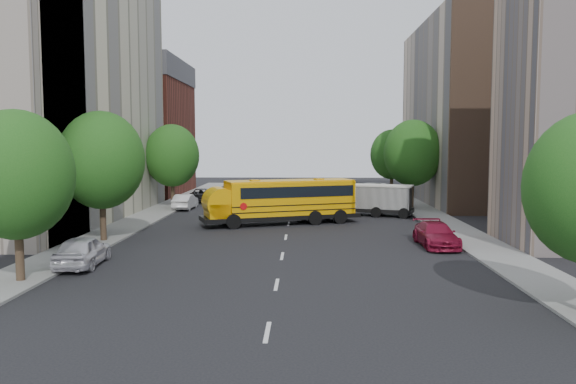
{
  "coord_description": "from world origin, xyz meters",
  "views": [
    {
      "loc": [
        1.16,
        -37.29,
        5.98
      ],
      "look_at": [
        0.02,
        2.0,
        2.54
      ],
      "focal_mm": 35.0,
      "sensor_mm": 36.0,
      "label": 1
    }
  ],
  "objects_px": {
    "street_tree_0": "(16,175)",
    "safari_truck": "(377,199)",
    "street_tree_2": "(172,156)",
    "parked_car_2": "(201,195)",
    "parked_car_1": "(185,202)",
    "street_tree_5": "(392,154)",
    "parked_car_0": "(83,251)",
    "street_tree_4": "(413,153)",
    "parked_car_5": "(373,190)",
    "parked_car_3": "(436,235)",
    "parked_car_4": "(387,201)",
    "street_tree_1": "(101,160)",
    "school_bus": "(280,199)"
  },
  "relations": [
    {
      "from": "parked_car_0",
      "to": "parked_car_1",
      "type": "xyz_separation_m",
      "value": [
        0.0,
        23.56,
        -0.07
      ]
    },
    {
      "from": "school_bus",
      "to": "safari_truck",
      "type": "height_order",
      "value": "school_bus"
    },
    {
      "from": "street_tree_4",
      "to": "parked_car_3",
      "type": "bearing_deg",
      "value": -96.62
    },
    {
      "from": "parked_car_0",
      "to": "parked_car_5",
      "type": "relative_size",
      "value": 0.96
    },
    {
      "from": "school_bus",
      "to": "street_tree_4",
      "type": "bearing_deg",
      "value": 20.58
    },
    {
      "from": "parked_car_4",
      "to": "street_tree_0",
      "type": "bearing_deg",
      "value": -121.07
    },
    {
      "from": "street_tree_1",
      "to": "parked_car_5",
      "type": "bearing_deg",
      "value": 55.32
    },
    {
      "from": "safari_truck",
      "to": "parked_car_5",
      "type": "xyz_separation_m",
      "value": [
        1.66,
        15.85,
        -0.58
      ]
    },
    {
      "from": "street_tree_4",
      "to": "parked_car_1",
      "type": "relative_size",
      "value": 1.91
    },
    {
      "from": "street_tree_1",
      "to": "school_bus",
      "type": "height_order",
      "value": "street_tree_1"
    },
    {
      "from": "street_tree_5",
      "to": "parked_car_3",
      "type": "bearing_deg",
      "value": -94.07
    },
    {
      "from": "street_tree_1",
      "to": "parked_car_2",
      "type": "relative_size",
      "value": 1.62
    },
    {
      "from": "street_tree_0",
      "to": "parked_car_4",
      "type": "relative_size",
      "value": 1.93
    },
    {
      "from": "street_tree_0",
      "to": "safari_truck",
      "type": "bearing_deg",
      "value": 51.46
    },
    {
      "from": "school_bus",
      "to": "parked_car_3",
      "type": "relative_size",
      "value": 2.49
    },
    {
      "from": "parked_car_0",
      "to": "parked_car_2",
      "type": "height_order",
      "value": "parked_car_0"
    },
    {
      "from": "street_tree_0",
      "to": "school_bus",
      "type": "bearing_deg",
      "value": 59.82
    },
    {
      "from": "street_tree_2",
      "to": "parked_car_0",
      "type": "bearing_deg",
      "value": -86.76
    },
    {
      "from": "parked_car_5",
      "to": "street_tree_0",
      "type": "bearing_deg",
      "value": -111.65
    },
    {
      "from": "parked_car_5",
      "to": "parked_car_1",
      "type": "bearing_deg",
      "value": -141.9
    },
    {
      "from": "parked_car_1",
      "to": "parked_car_3",
      "type": "bearing_deg",
      "value": 137.94
    },
    {
      "from": "street_tree_5",
      "to": "parked_car_1",
      "type": "bearing_deg",
      "value": -147.44
    },
    {
      "from": "street_tree_5",
      "to": "parked_car_0",
      "type": "height_order",
      "value": "street_tree_5"
    },
    {
      "from": "parked_car_2",
      "to": "parked_car_4",
      "type": "height_order",
      "value": "parked_car_2"
    },
    {
      "from": "safari_truck",
      "to": "parked_car_5",
      "type": "distance_m",
      "value": 15.94
    },
    {
      "from": "street_tree_0",
      "to": "parked_car_4",
      "type": "distance_m",
      "value": 34.8
    },
    {
      "from": "parked_car_1",
      "to": "parked_car_2",
      "type": "height_order",
      "value": "parked_car_1"
    },
    {
      "from": "street_tree_0",
      "to": "safari_truck",
      "type": "xyz_separation_m",
      "value": [
        18.14,
        22.77,
        -3.28
      ]
    },
    {
      "from": "street_tree_4",
      "to": "parked_car_2",
      "type": "relative_size",
      "value": 1.66
    },
    {
      "from": "street_tree_2",
      "to": "safari_truck",
      "type": "xyz_separation_m",
      "value": [
        18.14,
        -5.23,
        -3.47
      ]
    },
    {
      "from": "street_tree_4",
      "to": "parked_car_0",
      "type": "distance_m",
      "value": 32.46
    },
    {
      "from": "school_bus",
      "to": "parked_car_4",
      "type": "relative_size",
      "value": 3.12
    },
    {
      "from": "street_tree_0",
      "to": "parked_car_3",
      "type": "xyz_separation_m",
      "value": [
        19.8,
        9.06,
        -3.94
      ]
    },
    {
      "from": "street_tree_4",
      "to": "parked_car_2",
      "type": "height_order",
      "value": "street_tree_4"
    },
    {
      "from": "parked_car_1",
      "to": "school_bus",
      "type": "bearing_deg",
      "value": 136.69
    },
    {
      "from": "safari_truck",
      "to": "parked_car_5",
      "type": "bearing_deg",
      "value": 101.63
    },
    {
      "from": "parked_car_2",
      "to": "parked_car_3",
      "type": "xyz_separation_m",
      "value": [
        18.18,
        -24.59,
        0.02
      ]
    },
    {
      "from": "parked_car_0",
      "to": "parked_car_4",
      "type": "distance_m",
      "value": 31.09
    },
    {
      "from": "parked_car_2",
      "to": "parked_car_3",
      "type": "height_order",
      "value": "parked_car_3"
    },
    {
      "from": "street_tree_2",
      "to": "parked_car_2",
      "type": "xyz_separation_m",
      "value": [
        1.62,
        5.65,
        -4.15
      ]
    },
    {
      "from": "street_tree_4",
      "to": "street_tree_5",
      "type": "height_order",
      "value": "street_tree_4"
    },
    {
      "from": "street_tree_0",
      "to": "street_tree_2",
      "type": "distance_m",
      "value": 28.0
    },
    {
      "from": "street_tree_1",
      "to": "street_tree_2",
      "type": "relative_size",
      "value": 1.03
    },
    {
      "from": "street_tree_4",
      "to": "street_tree_1",
      "type": "bearing_deg",
      "value": -140.71
    },
    {
      "from": "safari_truck",
      "to": "parked_car_0",
      "type": "bearing_deg",
      "value": -113.05
    },
    {
      "from": "parked_car_2",
      "to": "parked_car_4",
      "type": "relative_size",
      "value": 1.27
    },
    {
      "from": "street_tree_1",
      "to": "safari_truck",
      "type": "bearing_deg",
      "value": 35.14
    },
    {
      "from": "parked_car_4",
      "to": "parked_car_5",
      "type": "height_order",
      "value": "parked_car_5"
    },
    {
      "from": "safari_truck",
      "to": "parked_car_2",
      "type": "relative_size",
      "value": 1.3
    },
    {
      "from": "parked_car_0",
      "to": "street_tree_2",
      "type": "bearing_deg",
      "value": -90.58
    }
  ]
}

